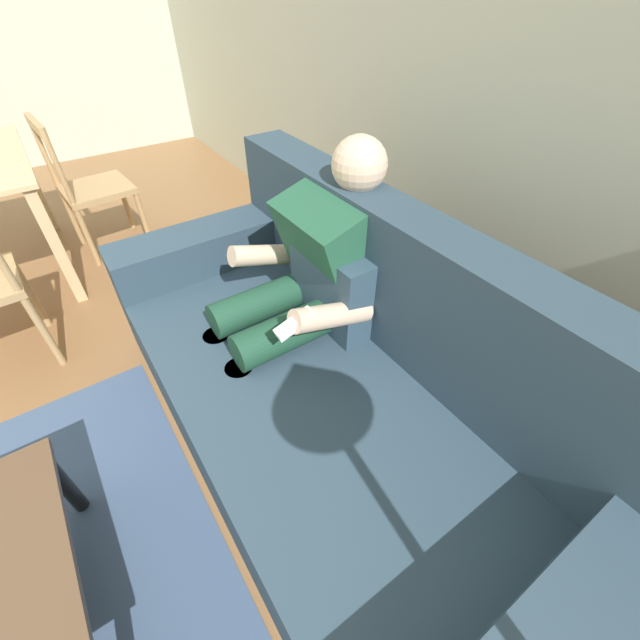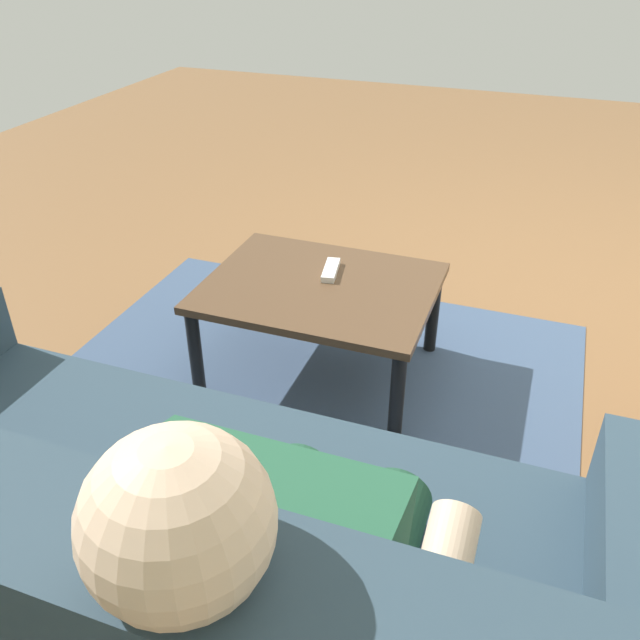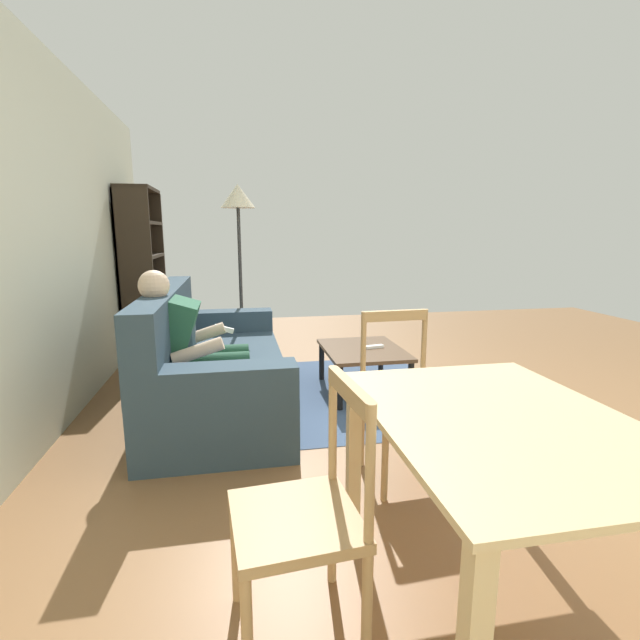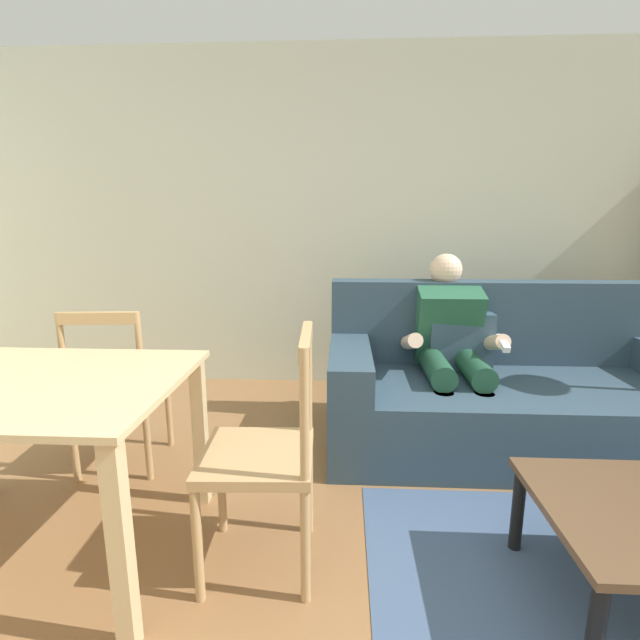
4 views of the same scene
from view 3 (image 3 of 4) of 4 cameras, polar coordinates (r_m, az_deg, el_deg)
ground_plane at (r=3.52m, az=18.90°, el=-12.87°), size 9.13×9.13×0.00m
couch at (r=3.75m, az=-13.68°, el=-5.75°), size 2.18×0.99×0.96m
person_lounging at (r=3.37m, az=-15.41°, el=-3.21°), size 0.59×0.94×1.14m
coffee_table at (r=3.99m, az=5.43°, el=-4.26°), size 0.84×0.67×0.39m
tv_remote at (r=3.99m, az=6.83°, el=-3.35°), size 0.08×0.18×0.02m
bookshelf at (r=5.62m, az=-21.34°, el=3.32°), size 0.90×0.36×1.88m
dining_table at (r=1.81m, az=21.64°, el=-14.66°), size 1.20×0.88×0.75m
dining_chair_near_wall at (r=1.68m, az=-2.04°, el=-23.45°), size 0.45×0.45×0.90m
dining_chair_facing_couch at (r=2.64m, az=10.48°, el=-9.70°), size 0.44×0.44×0.95m
area_rug at (r=4.09m, az=5.34°, el=-8.85°), size 2.00×1.41×0.01m
floor_lamp at (r=4.92m, az=-10.26°, el=13.15°), size 0.36×0.36×1.88m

